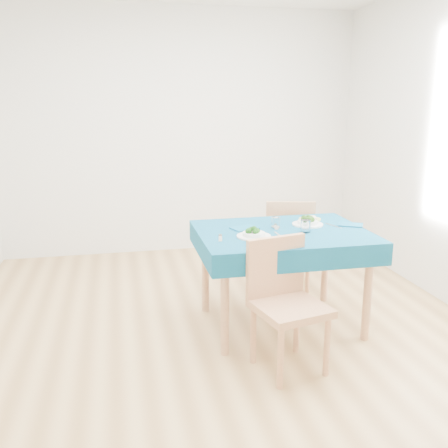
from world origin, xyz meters
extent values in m
cube|color=#A07742|center=(0.00, 0.00, -0.01)|extent=(4.00, 4.50, 0.02)
cube|color=silver|center=(0.00, 2.25, 1.35)|extent=(4.00, 0.02, 2.70)
cube|color=silver|center=(0.00, -2.25, 1.35)|extent=(4.00, 0.02, 2.70)
cube|color=navy|center=(0.46, 0.06, 0.38)|extent=(1.26, 0.96, 0.76)
cube|color=#B07B52|center=(0.30, -0.59, 0.53)|extent=(0.52, 0.55, 1.06)
cube|color=#B07B52|center=(0.79, 0.85, 0.54)|extent=(0.53, 0.56, 1.07)
cube|color=silver|center=(-0.04, -0.05, 0.76)|extent=(0.06, 0.18, 0.00)
cube|color=silver|center=(0.40, -0.08, 0.76)|extent=(0.02, 0.22, 0.00)
cube|color=silver|center=(0.45, 0.18, 0.76)|extent=(0.08, 0.20, 0.00)
cube|color=silver|center=(0.90, 0.11, 0.76)|extent=(0.07, 0.18, 0.00)
cube|color=navy|center=(0.20, 0.18, 0.76)|extent=(0.23, 0.19, 0.01)
cube|color=navy|center=(1.04, 0.10, 0.76)|extent=(0.22, 0.20, 0.01)
cylinder|color=white|center=(0.44, 0.15, 0.80)|extent=(0.07, 0.07, 0.09)
cylinder|color=white|center=(0.61, -0.02, 0.81)|extent=(0.07, 0.07, 0.09)
cylinder|color=#C5CF65|center=(0.80, 0.35, 0.76)|extent=(0.18, 0.18, 0.01)
cube|color=beige|center=(0.80, 0.35, 0.77)|extent=(0.12, 0.12, 0.02)
camera|label=1|loc=(-0.73, -3.38, 1.72)|focal=40.00mm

